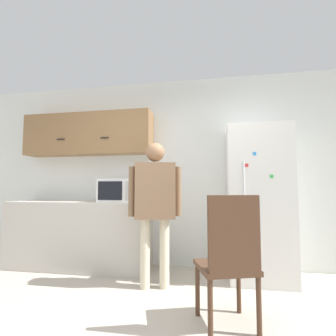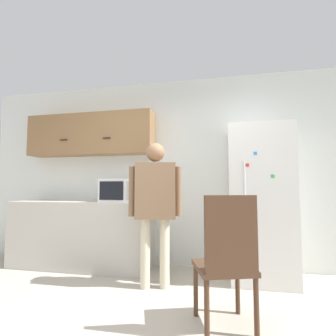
{
  "view_description": "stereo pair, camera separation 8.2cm",
  "coord_description": "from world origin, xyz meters",
  "px_view_note": "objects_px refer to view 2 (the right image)",
  "views": [
    {
      "loc": [
        0.67,
        -1.76,
        1.1
      ],
      "look_at": [
        0.15,
        1.11,
        1.32
      ],
      "focal_mm": 28.0,
      "sensor_mm": 36.0,
      "label": 1
    },
    {
      "loc": [
        0.75,
        -1.74,
        1.1
      ],
      "look_at": [
        0.15,
        1.11,
        1.32
      ],
      "focal_mm": 28.0,
      "sensor_mm": 36.0,
      "label": 2
    }
  ],
  "objects_px": {
    "person": "(155,198)",
    "refrigerator": "(260,202)",
    "microwave": "(121,191)",
    "chair": "(227,257)"
  },
  "relations": [
    {
      "from": "person",
      "to": "refrigerator",
      "type": "xyz_separation_m",
      "value": [
        1.19,
        0.51,
        -0.06
      ]
    },
    {
      "from": "microwave",
      "to": "refrigerator",
      "type": "height_order",
      "value": "refrigerator"
    },
    {
      "from": "person",
      "to": "refrigerator",
      "type": "relative_size",
      "value": 0.87
    },
    {
      "from": "refrigerator",
      "to": "chair",
      "type": "distance_m",
      "value": 1.37
    },
    {
      "from": "person",
      "to": "microwave",
      "type": "bearing_deg",
      "value": 127.34
    },
    {
      "from": "person",
      "to": "chair",
      "type": "bearing_deg",
      "value": -57.92
    },
    {
      "from": "refrigerator",
      "to": "person",
      "type": "bearing_deg",
      "value": -156.75
    },
    {
      "from": "microwave",
      "to": "refrigerator",
      "type": "xyz_separation_m",
      "value": [
        1.81,
        0.02,
        -0.14
      ]
    },
    {
      "from": "microwave",
      "to": "person",
      "type": "relative_size",
      "value": 0.29
    },
    {
      "from": "chair",
      "to": "refrigerator",
      "type": "bearing_deg",
      "value": -126.45
    }
  ]
}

